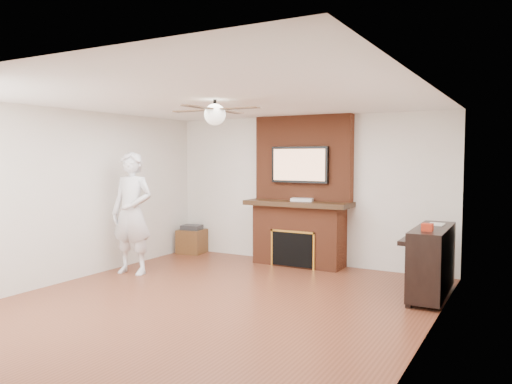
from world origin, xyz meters
The scene contains 12 objects.
room_shell centered at (0.00, 0.00, 1.25)m, with size 5.36×5.86×2.86m.
fireplace centered at (0.00, 2.55, 1.00)m, with size 1.78×0.64×2.50m.
tv centered at (0.00, 2.50, 1.68)m, with size 1.00×0.08×0.60m.
ceiling_fan centered at (0.00, 0.00, 2.33)m, with size 1.21×1.21×0.31m.
person centered at (-2.00, 0.68, 0.94)m, with size 0.69×0.46×1.89m, color silver.
side_table centered at (-2.20, 2.48, 0.24)m, with size 0.52×0.52×0.53m.
piano centered at (2.28, 1.58, 0.49)m, with size 0.54×1.40×1.00m.
cable_box centered at (0.07, 2.45, 1.11)m, with size 0.35×0.20×0.05m, color silver.
candle_orange centered at (-0.08, 2.35, 0.06)m, with size 0.08×0.08×0.11m, color orange.
candle_green centered at (0.02, 2.29, 0.04)m, with size 0.07×0.07×0.09m, color #4F7A31.
candle_cream centered at (0.18, 2.34, 0.06)m, with size 0.08×0.08×0.12m, color #C4AD9C.
candle_blue centered at (0.19, 2.38, 0.04)m, with size 0.07×0.07×0.08m, color #3741A7.
Camera 1 is at (3.40, -5.06, 1.80)m, focal length 35.00 mm.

